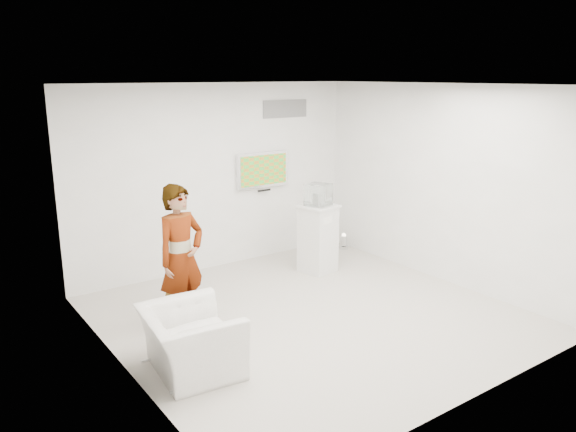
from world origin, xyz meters
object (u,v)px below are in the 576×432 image
object	(u,v)px
tv	(263,170)
floor_uplight	(344,241)
pedestal	(318,238)
person	(181,258)
armchair	(190,341)

from	to	relation	value
tv	floor_uplight	size ratio (longest dim) A/B	3.58
pedestal	person	bearing A→B (deg)	-165.83
tv	pedestal	size ratio (longest dim) A/B	0.91
tv	pedestal	distance (m)	1.54
pedestal	floor_uplight	size ratio (longest dim) A/B	3.95
armchair	floor_uplight	bearing A→B (deg)	-54.73
armchair	pedestal	size ratio (longest dim) A/B	0.97
tv	armchair	world-z (taller)	tv
armchair	pedestal	xyz separation A→B (m)	(3.09, 1.70, 0.20)
armchair	floor_uplight	size ratio (longest dim) A/B	3.83
tv	person	world-z (taller)	person
tv	person	size ratio (longest dim) A/B	0.54
person	floor_uplight	bearing A→B (deg)	4.84
person	pedestal	distance (m)	2.81
armchair	floor_uplight	distance (m)	4.85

